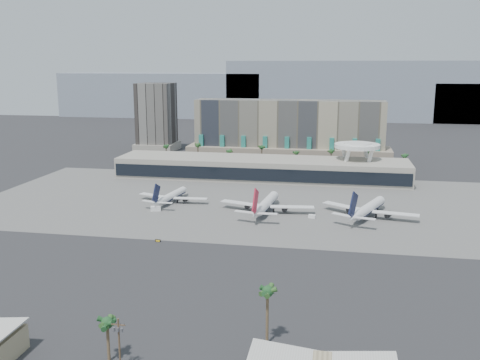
% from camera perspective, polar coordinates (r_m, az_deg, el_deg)
% --- Properties ---
extents(ground, '(900.00, 900.00, 0.00)m').
position_cam_1_polar(ground, '(211.50, -1.98, -5.95)').
color(ground, '#232326').
rests_on(ground, ground).
extents(apron_pad, '(260.00, 130.00, 0.06)m').
position_cam_1_polar(apron_pad, '(263.33, 0.57, -2.27)').
color(apron_pad, '#5B5B59').
rests_on(apron_pad, ground).
extents(mountain_ridge, '(680.00, 60.00, 70.00)m').
position_cam_1_polar(mountain_ridge, '(667.40, 9.13, 8.98)').
color(mountain_ridge, gray).
rests_on(mountain_ridge, ground).
extents(hotel, '(140.00, 30.00, 42.00)m').
position_cam_1_polar(hotel, '(375.38, 5.20, 4.66)').
color(hotel, tan).
rests_on(hotel, ground).
extents(office_tower, '(30.00, 30.00, 52.00)m').
position_cam_1_polar(office_tower, '(421.87, -8.89, 6.23)').
color(office_tower, black).
rests_on(office_tower, ground).
extents(terminal, '(170.00, 32.50, 14.50)m').
position_cam_1_polar(terminal, '(314.79, 2.27, 1.34)').
color(terminal, '#A49E90').
rests_on(terminal, ground).
extents(saucer_structure, '(26.00, 26.00, 21.89)m').
position_cam_1_polar(saucer_structure, '(316.06, 12.39, 3.30)').
color(saucer_structure, white).
rests_on(saucer_structure, ground).
extents(palm_row, '(157.80, 2.80, 13.10)m').
position_cam_1_polar(palm_row, '(347.62, 4.24, 3.02)').
color(palm_row, brown).
rests_on(palm_row, ground).
extents(utility_pole, '(3.20, 0.85, 12.00)m').
position_cam_1_polar(utility_pole, '(124.66, -12.80, -16.26)').
color(utility_pole, '#4C3826').
rests_on(utility_pole, ground).
extents(airliner_left, '(35.76, 37.06, 12.84)m').
position_cam_1_polar(airliner_left, '(262.26, -7.33, -1.71)').
color(airliner_left, white).
rests_on(airliner_left, ground).
extents(airliner_centre, '(43.84, 45.32, 15.66)m').
position_cam_1_polar(airliner_centre, '(242.98, 2.77, -2.57)').
color(airliner_centre, white).
rests_on(airliner_centre, ground).
extents(airliner_right, '(41.60, 42.91, 15.65)m').
position_cam_1_polar(airliner_right, '(241.80, 13.50, -2.98)').
color(airliner_right, white).
rests_on(airliner_right, ground).
extents(service_vehicle_a, '(5.06, 3.51, 2.25)m').
position_cam_1_polar(service_vehicle_a, '(248.62, -8.98, -3.04)').
color(service_vehicle_a, white).
rests_on(service_vehicle_a, ground).
extents(service_vehicle_b, '(3.26, 2.20, 1.55)m').
position_cam_1_polar(service_vehicle_b, '(236.67, 7.69, -3.87)').
color(service_vehicle_b, white).
rests_on(service_vehicle_b, ground).
extents(taxiway_sign, '(2.17, 0.52, 0.98)m').
position_cam_1_polar(taxiway_sign, '(206.37, -8.74, -6.42)').
color(taxiway_sign, black).
rests_on(taxiway_sign, ground).
extents(near_palm_a, '(6.00, 6.00, 10.77)m').
position_cam_1_polar(near_palm_a, '(127.91, -13.96, -15.13)').
color(near_palm_a, brown).
rests_on(near_palm_a, ground).
extents(near_palm_b, '(6.00, 6.00, 14.89)m').
position_cam_1_polar(near_palm_b, '(129.66, 2.95, -12.39)').
color(near_palm_b, brown).
rests_on(near_palm_b, ground).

